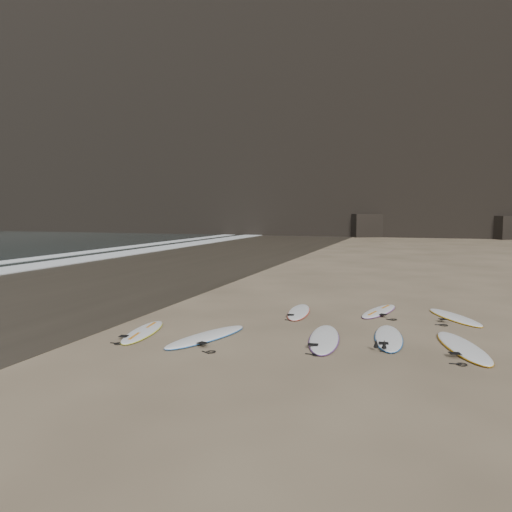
{
  "coord_description": "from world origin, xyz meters",
  "views": [
    {
      "loc": [
        0.01,
        -10.89,
        2.8
      ],
      "look_at": [
        -4.52,
        2.79,
        1.5
      ],
      "focal_mm": 35.0,
      "sensor_mm": 36.0,
      "label": 1
    }
  ],
  "objects_px": {
    "surfboard_2": "(389,337)",
    "surfboard_5": "(299,312)",
    "surfboard_11": "(143,331)",
    "surfboard_7": "(455,317)",
    "surfboard_1": "(324,338)",
    "surfboard_6": "(379,311)",
    "surfboard_3": "(463,347)",
    "surfboard_0": "(207,336)"
  },
  "relations": [
    {
      "from": "surfboard_0",
      "to": "surfboard_7",
      "type": "xyz_separation_m",
      "value": [
        5.33,
        3.91,
        -0.0
      ]
    },
    {
      "from": "surfboard_5",
      "to": "surfboard_11",
      "type": "distance_m",
      "value": 4.41
    },
    {
      "from": "surfboard_6",
      "to": "surfboard_11",
      "type": "distance_m",
      "value": 6.47
    },
    {
      "from": "surfboard_1",
      "to": "surfboard_5",
      "type": "relative_size",
      "value": 1.14
    },
    {
      "from": "surfboard_0",
      "to": "surfboard_5",
      "type": "height_order",
      "value": "surfboard_0"
    },
    {
      "from": "surfboard_7",
      "to": "surfboard_2",
      "type": "bearing_deg",
      "value": -147.3
    },
    {
      "from": "surfboard_5",
      "to": "surfboard_6",
      "type": "distance_m",
      "value": 2.24
    },
    {
      "from": "surfboard_11",
      "to": "surfboard_6",
      "type": "bearing_deg",
      "value": 29.4
    },
    {
      "from": "surfboard_3",
      "to": "surfboard_11",
      "type": "xyz_separation_m",
      "value": [
        -6.88,
        -0.89,
        -0.01
      ]
    },
    {
      "from": "surfboard_0",
      "to": "surfboard_11",
      "type": "bearing_deg",
      "value": -161.01
    },
    {
      "from": "surfboard_7",
      "to": "surfboard_11",
      "type": "distance_m",
      "value": 7.95
    },
    {
      "from": "surfboard_7",
      "to": "surfboard_1",
      "type": "bearing_deg",
      "value": -159.22
    },
    {
      "from": "surfboard_6",
      "to": "surfboard_7",
      "type": "bearing_deg",
      "value": 8.94
    },
    {
      "from": "surfboard_5",
      "to": "surfboard_11",
      "type": "bearing_deg",
      "value": -137.32
    },
    {
      "from": "surfboard_1",
      "to": "surfboard_11",
      "type": "distance_m",
      "value": 4.13
    },
    {
      "from": "surfboard_0",
      "to": "surfboard_7",
      "type": "distance_m",
      "value": 6.61
    },
    {
      "from": "surfboard_0",
      "to": "surfboard_6",
      "type": "height_order",
      "value": "surfboard_0"
    },
    {
      "from": "surfboard_2",
      "to": "surfboard_5",
      "type": "xyz_separation_m",
      "value": [
        -2.53,
        2.12,
        -0.0
      ]
    },
    {
      "from": "surfboard_6",
      "to": "surfboard_3",
      "type": "bearing_deg",
      "value": -44.81
    },
    {
      "from": "surfboard_1",
      "to": "surfboard_2",
      "type": "bearing_deg",
      "value": 14.75
    },
    {
      "from": "surfboard_11",
      "to": "surfboard_7",
      "type": "bearing_deg",
      "value": 19.32
    },
    {
      "from": "surfboard_11",
      "to": "surfboard_3",
      "type": "bearing_deg",
      "value": -3.1
    },
    {
      "from": "surfboard_1",
      "to": "surfboard_2",
      "type": "relative_size",
      "value": 1.07
    },
    {
      "from": "surfboard_0",
      "to": "surfboard_6",
      "type": "bearing_deg",
      "value": 67.79
    },
    {
      "from": "surfboard_3",
      "to": "surfboard_7",
      "type": "xyz_separation_m",
      "value": [
        0.02,
        3.06,
        -0.01
      ]
    },
    {
      "from": "surfboard_5",
      "to": "surfboard_11",
      "type": "xyz_separation_m",
      "value": [
        -2.87,
        -3.35,
        -0.0
      ]
    },
    {
      "from": "surfboard_11",
      "to": "surfboard_5",
      "type": "bearing_deg",
      "value": 38.92
    },
    {
      "from": "surfboard_5",
      "to": "surfboard_6",
      "type": "xyz_separation_m",
      "value": [
        2.09,
        0.8,
        -0.0
      ]
    },
    {
      "from": "surfboard_0",
      "to": "surfboard_11",
      "type": "xyz_separation_m",
      "value": [
        -1.57,
        -0.04,
        -0.01
      ]
    },
    {
      "from": "surfboard_5",
      "to": "surfboard_11",
      "type": "height_order",
      "value": "same"
    },
    {
      "from": "surfboard_3",
      "to": "surfboard_5",
      "type": "height_order",
      "value": "surfboard_3"
    },
    {
      "from": "surfboard_3",
      "to": "surfboard_1",
      "type": "bearing_deg",
      "value": 168.7
    },
    {
      "from": "surfboard_0",
      "to": "surfboard_1",
      "type": "distance_m",
      "value": 2.58
    },
    {
      "from": "surfboard_1",
      "to": "surfboard_0",
      "type": "bearing_deg",
      "value": -173.61
    },
    {
      "from": "surfboard_1",
      "to": "surfboard_3",
      "type": "bearing_deg",
      "value": -3.35
    },
    {
      "from": "surfboard_1",
      "to": "surfboard_11",
      "type": "bearing_deg",
      "value": -178.35
    },
    {
      "from": "surfboard_0",
      "to": "surfboard_2",
      "type": "relative_size",
      "value": 1.05
    },
    {
      "from": "surfboard_3",
      "to": "surfboard_5",
      "type": "relative_size",
      "value": 1.15
    },
    {
      "from": "surfboard_3",
      "to": "surfboard_11",
      "type": "distance_m",
      "value": 6.94
    },
    {
      "from": "surfboard_1",
      "to": "surfboard_6",
      "type": "xyz_separation_m",
      "value": [
        0.89,
        3.47,
        -0.01
      ]
    },
    {
      "from": "surfboard_6",
      "to": "surfboard_1",
      "type": "bearing_deg",
      "value": -89.69
    },
    {
      "from": "surfboard_0",
      "to": "surfboard_6",
      "type": "xyz_separation_m",
      "value": [
        3.39,
        4.1,
        -0.01
      ]
    }
  ]
}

